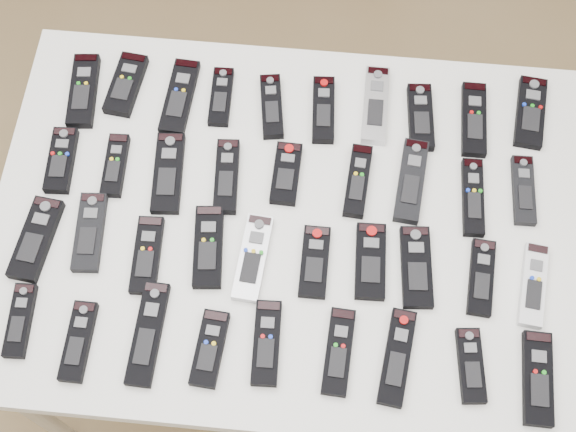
# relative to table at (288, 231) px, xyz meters

# --- Properties ---
(ground) EXTENTS (4.00, 4.00, 0.00)m
(ground) POSITION_rel_table_xyz_m (-0.14, -0.10, -0.72)
(ground) COLOR olive
(ground) RESTS_ON ground
(table) EXTENTS (1.25, 0.88, 0.78)m
(table) POSITION_rel_table_xyz_m (0.00, 0.00, 0.00)
(table) COLOR white
(table) RESTS_ON ground
(remote_0) EXTENTS (0.07, 0.19, 0.02)m
(remote_0) POSITION_rel_table_xyz_m (-0.49, 0.27, 0.07)
(remote_0) COLOR black
(remote_0) RESTS_ON table
(remote_1) EXTENTS (0.08, 0.16, 0.02)m
(remote_1) POSITION_rel_table_xyz_m (-0.40, 0.30, 0.07)
(remote_1) COLOR black
(remote_1) RESTS_ON table
(remote_2) EXTENTS (0.07, 0.19, 0.02)m
(remote_2) POSITION_rel_table_xyz_m (-0.27, 0.28, 0.07)
(remote_2) COLOR black
(remote_2) RESTS_ON table
(remote_3) EXTENTS (0.05, 0.15, 0.02)m
(remote_3) POSITION_rel_table_xyz_m (-0.18, 0.29, 0.07)
(remote_3) COLOR black
(remote_3) RESTS_ON table
(remote_4) EXTENTS (0.07, 0.16, 0.02)m
(remote_4) POSITION_rel_table_xyz_m (-0.06, 0.27, 0.07)
(remote_4) COLOR black
(remote_4) RESTS_ON table
(remote_5) EXTENTS (0.06, 0.17, 0.02)m
(remote_5) POSITION_rel_table_xyz_m (0.05, 0.27, 0.07)
(remote_5) COLOR black
(remote_5) RESTS_ON table
(remote_6) EXTENTS (0.05, 0.19, 0.02)m
(remote_6) POSITION_rel_table_xyz_m (0.17, 0.29, 0.07)
(remote_6) COLOR #B7B7BC
(remote_6) RESTS_ON table
(remote_7) EXTENTS (0.06, 0.17, 0.02)m
(remote_7) POSITION_rel_table_xyz_m (0.27, 0.27, 0.07)
(remote_7) COLOR black
(remote_7) RESTS_ON table
(remote_8) EXTENTS (0.05, 0.18, 0.02)m
(remote_8) POSITION_rel_table_xyz_m (0.39, 0.28, 0.07)
(remote_8) COLOR black
(remote_8) RESTS_ON table
(remote_9) EXTENTS (0.08, 0.18, 0.02)m
(remote_9) POSITION_rel_table_xyz_m (0.51, 0.31, 0.07)
(remote_9) COLOR black
(remote_9) RESTS_ON table
(remote_10) EXTENTS (0.06, 0.16, 0.02)m
(remote_10) POSITION_rel_table_xyz_m (-0.50, 0.09, 0.07)
(remote_10) COLOR black
(remote_10) RESTS_ON table
(remote_11) EXTENTS (0.05, 0.15, 0.02)m
(remote_11) POSITION_rel_table_xyz_m (-0.38, 0.09, 0.07)
(remote_11) COLOR black
(remote_11) RESTS_ON table
(remote_12) EXTENTS (0.07, 0.19, 0.02)m
(remote_12) POSITION_rel_table_xyz_m (-0.27, 0.08, 0.07)
(remote_12) COLOR black
(remote_12) RESTS_ON table
(remote_13) EXTENTS (0.06, 0.17, 0.02)m
(remote_13) POSITION_rel_table_xyz_m (-0.14, 0.08, 0.07)
(remote_13) COLOR black
(remote_13) RESTS_ON table
(remote_14) EXTENTS (0.06, 0.14, 0.02)m
(remote_14) POSITION_rel_table_xyz_m (-0.01, 0.10, 0.07)
(remote_14) COLOR black
(remote_14) RESTS_ON table
(remote_15) EXTENTS (0.06, 0.17, 0.02)m
(remote_15) POSITION_rel_table_xyz_m (0.14, 0.10, 0.07)
(remote_15) COLOR black
(remote_15) RESTS_ON table
(remote_16) EXTENTS (0.07, 0.20, 0.02)m
(remote_16) POSITION_rel_table_xyz_m (0.25, 0.11, 0.07)
(remote_16) COLOR black
(remote_16) RESTS_ON table
(remote_17) EXTENTS (0.05, 0.18, 0.02)m
(remote_17) POSITION_rel_table_xyz_m (0.39, 0.08, 0.07)
(remote_17) COLOR black
(remote_17) RESTS_ON table
(remote_18) EXTENTS (0.05, 0.16, 0.02)m
(remote_18) POSITION_rel_table_xyz_m (0.49, 0.11, 0.07)
(remote_18) COLOR black
(remote_18) RESTS_ON table
(remote_19) EXTENTS (0.08, 0.19, 0.02)m
(remote_19) POSITION_rel_table_xyz_m (-0.51, -0.10, 0.07)
(remote_19) COLOR black
(remote_19) RESTS_ON table
(remote_20) EXTENTS (0.07, 0.18, 0.02)m
(remote_20) POSITION_rel_table_xyz_m (-0.41, -0.07, 0.07)
(remote_20) COLOR black
(remote_20) RESTS_ON table
(remote_21) EXTENTS (0.06, 0.17, 0.02)m
(remote_21) POSITION_rel_table_xyz_m (-0.28, -0.11, 0.07)
(remote_21) COLOR black
(remote_21) RESTS_ON table
(remote_22) EXTENTS (0.07, 0.18, 0.02)m
(remote_22) POSITION_rel_table_xyz_m (-0.16, -0.08, 0.07)
(remote_22) COLOR black
(remote_22) RESTS_ON table
(remote_23) EXTENTS (0.07, 0.19, 0.02)m
(remote_23) POSITION_rel_table_xyz_m (-0.06, -0.10, 0.07)
(remote_23) COLOR #B7B7BC
(remote_23) RESTS_ON table
(remote_24) EXTENTS (0.06, 0.15, 0.02)m
(remote_24) POSITION_rel_table_xyz_m (0.06, -0.09, 0.07)
(remote_24) COLOR black
(remote_24) RESTS_ON table
(remote_25) EXTENTS (0.07, 0.16, 0.02)m
(remote_25) POSITION_rel_table_xyz_m (0.18, -0.08, 0.07)
(remote_25) COLOR black
(remote_25) RESTS_ON table
(remote_26) EXTENTS (0.07, 0.18, 0.02)m
(remote_26) POSITION_rel_table_xyz_m (0.27, -0.09, 0.07)
(remote_26) COLOR black
(remote_26) RESTS_ON table
(remote_27) EXTENTS (0.06, 0.16, 0.02)m
(remote_27) POSITION_rel_table_xyz_m (0.40, -0.10, 0.07)
(remote_27) COLOR black
(remote_27) RESTS_ON table
(remote_28) EXTENTS (0.07, 0.18, 0.02)m
(remote_28) POSITION_rel_table_xyz_m (0.51, -0.10, 0.07)
(remote_28) COLOR silver
(remote_28) RESTS_ON table
(remote_29) EXTENTS (0.05, 0.15, 0.02)m
(remote_29) POSITION_rel_table_xyz_m (-0.51, -0.27, 0.07)
(remote_29) COLOR black
(remote_29) RESTS_ON table
(remote_30) EXTENTS (0.05, 0.16, 0.02)m
(remote_30) POSITION_rel_table_xyz_m (-0.38, -0.30, 0.07)
(remote_30) COLOR black
(remote_30) RESTS_ON table
(remote_31) EXTENTS (0.06, 0.21, 0.02)m
(remote_31) POSITION_rel_table_xyz_m (-0.25, -0.27, 0.07)
(remote_31) COLOR black
(remote_31) RESTS_ON table
(remote_32) EXTENTS (0.06, 0.15, 0.02)m
(remote_32) POSITION_rel_table_xyz_m (-0.12, -0.29, 0.07)
(remote_32) COLOR black
(remote_32) RESTS_ON table
(remote_33) EXTENTS (0.06, 0.17, 0.02)m
(remote_33) POSITION_rel_table_xyz_m (-0.02, -0.27, 0.07)
(remote_33) COLOR black
(remote_33) RESTS_ON table
(remote_34) EXTENTS (0.06, 0.17, 0.02)m
(remote_34) POSITION_rel_table_xyz_m (0.12, -0.28, 0.07)
(remote_34) COLOR black
(remote_34) RESTS_ON table
(remote_35) EXTENTS (0.07, 0.19, 0.02)m
(remote_35) POSITION_rel_table_xyz_m (0.24, -0.28, 0.07)
(remote_35) COLOR black
(remote_35) RESTS_ON table
(remote_36) EXTENTS (0.06, 0.15, 0.02)m
(remote_36) POSITION_rel_table_xyz_m (0.38, -0.28, 0.07)
(remote_36) COLOR black
(remote_36) RESTS_ON table
(remote_37) EXTENTS (0.06, 0.18, 0.02)m
(remote_37) POSITION_rel_table_xyz_m (0.51, -0.29, 0.07)
(remote_37) COLOR black
(remote_37) RESTS_ON table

